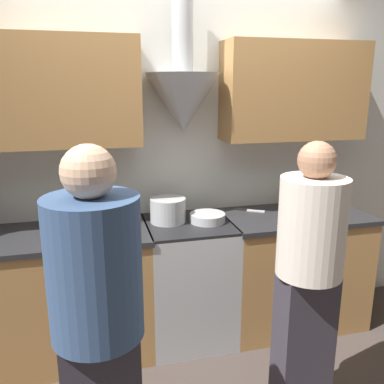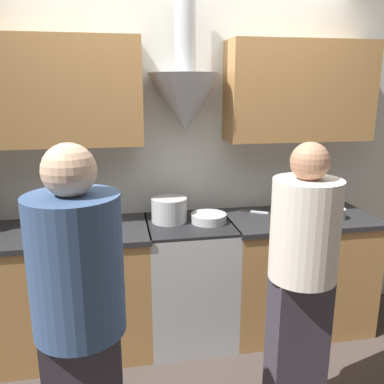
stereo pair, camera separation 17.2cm
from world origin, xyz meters
name	(u,v)px [view 2 (the right image)]	position (x,y,z in m)	size (l,w,h in m)	color
ground_plane	(197,360)	(0.00, 0.00, 0.00)	(12.00, 12.00, 0.00)	#423833
wall_back	(171,137)	(-0.09, 0.57, 1.47)	(8.40, 0.51, 2.60)	silver
counter_left	(36,293)	(-1.08, 0.30, 0.45)	(1.57, 0.62, 0.90)	#B27F47
counter_right	(296,271)	(0.84, 0.30, 0.45)	(1.09, 0.62, 0.90)	#B27F47
stove_range	(190,280)	(0.00, 0.30, 0.45)	(0.61, 0.60, 0.90)	#B7BABC
stock_pot	(169,210)	(-0.14, 0.36, 0.99)	(0.25, 0.25, 0.17)	#B7BABC
mixing_bowl	(209,218)	(0.14, 0.29, 0.93)	(0.25, 0.25, 0.06)	#B7BABC
orange_fruit	(293,203)	(0.87, 0.51, 0.94)	(0.08, 0.08, 0.08)	orange
saucepan	(336,213)	(1.07, 0.21, 0.94)	(0.14, 0.14, 0.08)	#B7BABC
chefs_knife	(254,212)	(0.53, 0.46, 0.90)	(0.20, 0.14, 0.01)	silver
person_foreground_left	(81,325)	(-0.66, -0.87, 0.90)	(0.36, 0.36, 1.64)	#38333D
person_foreground_right	(301,279)	(0.43, -0.60, 0.87)	(0.34, 0.34, 1.58)	#38333D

